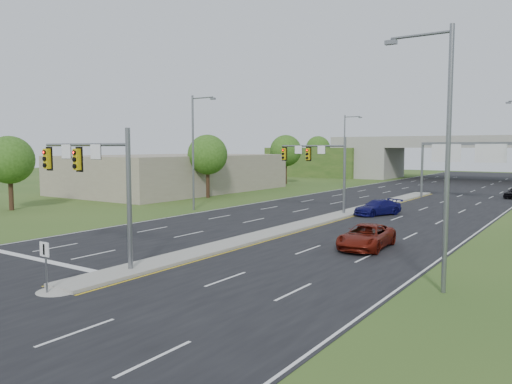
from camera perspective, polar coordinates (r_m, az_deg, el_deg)
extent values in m
plane|color=#2E4F1C|center=(25.39, -14.12, -8.86)|extent=(240.00, 240.00, 0.00)
cube|color=black|center=(54.88, 14.29, -1.37)|extent=(24.00, 160.00, 0.02)
cube|color=gray|center=(43.85, 8.93, -2.76)|extent=(2.00, 54.00, 0.16)
cone|color=gray|center=(23.00, -21.70, -10.28)|extent=(2.00, 2.00, 0.16)
cube|color=gold|center=(44.36, 7.59, -2.75)|extent=(0.12, 54.00, 0.01)
cube|color=gold|center=(43.39, 10.31, -2.96)|extent=(0.12, 54.00, 0.01)
cube|color=silver|center=(59.89, 3.62, -0.68)|extent=(0.12, 160.00, 0.01)
cube|color=silver|center=(52.10, 26.59, -2.08)|extent=(0.12, 160.00, 0.01)
cube|color=silver|center=(29.92, -23.96, -6.97)|extent=(10.50, 0.50, 0.01)
cylinder|color=slate|center=(24.79, -14.30, -0.98)|extent=(0.24, 0.24, 7.00)
cylinder|color=slate|center=(27.17, -18.99, 5.13)|extent=(6.50, 0.16, 0.16)
cube|color=gold|center=(27.29, -19.78, 3.53)|extent=(0.35, 0.25, 1.10)
cube|color=gold|center=(29.43, -22.77, 3.53)|extent=(0.35, 0.25, 1.10)
cube|color=black|center=(27.38, -19.54, 3.54)|extent=(0.55, 0.04, 1.30)
cube|color=black|center=(29.51, -22.54, 3.54)|extent=(0.55, 0.04, 1.30)
sphere|color=#FF0C05|center=(27.21, -20.02, 4.26)|extent=(0.20, 0.20, 0.20)
sphere|color=#FF0C05|center=(29.36, -23.00, 4.20)|extent=(0.20, 0.20, 0.20)
cube|color=white|center=(28.27, -20.88, 4.35)|extent=(0.75, 0.04, 0.75)
cube|color=white|center=(26.34, -17.87, 4.41)|extent=(0.75, 0.04, 0.75)
cylinder|color=slate|center=(45.33, 10.07, 1.80)|extent=(0.24, 0.24, 7.00)
cylinder|color=slate|center=(46.68, 6.47, 5.25)|extent=(6.50, 0.16, 0.16)
cube|color=gold|center=(46.62, 5.96, 4.34)|extent=(0.35, 0.25, 1.10)
cube|color=gold|center=(47.90, 3.21, 4.38)|extent=(0.35, 0.25, 1.10)
cube|color=black|center=(46.74, 6.04, 4.34)|extent=(0.55, 0.04, 1.30)
cube|color=black|center=(48.02, 3.30, 4.38)|extent=(0.55, 0.04, 1.30)
sphere|color=#FF0C05|center=(46.50, 5.89, 4.77)|extent=(0.20, 0.20, 0.20)
sphere|color=#FF0C05|center=(47.79, 3.13, 4.80)|extent=(0.20, 0.20, 0.20)
cube|color=white|center=(47.28, 4.87, 4.84)|extent=(0.75, 0.04, 0.75)
cube|color=white|center=(46.15, 7.48, 4.81)|extent=(0.75, 0.04, 0.75)
cylinder|color=slate|center=(22.49, -22.85, -8.04)|extent=(0.08, 0.08, 2.20)
cube|color=white|center=(22.30, -23.03, -6.05)|extent=(0.60, 0.04, 0.60)
cube|color=black|center=(22.28, -23.10, -6.06)|extent=(0.10, 0.02, 0.45)
cylinder|color=slate|center=(63.77, 18.44, 2.37)|extent=(0.28, 0.28, 6.60)
cube|color=slate|center=(62.41, 23.54, 5.10)|extent=(11.50, 0.35, 0.35)
cube|color=#0C5A27|center=(62.81, 20.91, 4.18)|extent=(3.20, 0.08, 2.00)
cube|color=#0C5A27|center=(61.88, 25.25, 4.02)|extent=(3.20, 0.08, 2.00)
cube|color=silver|center=(62.76, 20.90, 4.18)|extent=(3.30, 0.03, 2.10)
cube|color=silver|center=(61.83, 25.24, 4.02)|extent=(3.30, 0.03, 2.10)
cube|color=gray|center=(102.69, 13.98, 3.26)|extent=(6.00, 12.00, 6.00)
cube|color=#2E4F1C|center=(107.87, 7.47, 3.45)|extent=(20.00, 14.00, 6.00)
cube|color=gray|center=(98.08, 23.41, 5.01)|extent=(50.00, 12.00, 1.20)
cube|color=gray|center=(92.40, 22.76, 5.71)|extent=(50.00, 0.40, 0.90)
cube|color=gray|center=(103.79, 24.04, 5.55)|extent=(50.00, 0.40, 0.90)
cylinder|color=slate|center=(48.39, -7.21, 4.41)|extent=(0.20, 0.20, 11.00)
cylinder|color=slate|center=(47.80, -6.13, 10.66)|extent=(2.50, 0.12, 0.12)
cube|color=slate|center=(46.99, -4.95, 10.58)|extent=(0.50, 0.25, 0.18)
cylinder|color=slate|center=(78.16, 10.06, 4.63)|extent=(0.20, 0.20, 11.00)
cylinder|color=slate|center=(77.79, 10.97, 8.44)|extent=(2.50, 0.12, 0.12)
cube|color=slate|center=(77.30, 11.83, 8.34)|extent=(0.50, 0.25, 0.18)
cylinder|color=slate|center=(21.90, 21.06, 3.30)|extent=(0.20, 0.20, 11.00)
cylinder|color=slate|center=(22.69, 18.29, 16.66)|extent=(2.50, 0.12, 0.12)
cube|color=slate|center=(23.03, 15.17, 16.18)|extent=(0.50, 0.25, 0.18)
cube|color=slate|center=(56.99, 26.89, 9.09)|extent=(0.50, 0.25, 0.18)
cylinder|color=#382316|center=(60.35, -5.53, 1.24)|extent=(0.44, 0.44, 4.00)
sphere|color=#274C14|center=(60.22, -5.55, 4.27)|extent=(4.80, 4.80, 4.80)
cylinder|color=#382316|center=(83.10, 3.40, 2.39)|extent=(0.44, 0.44, 4.25)
sphere|color=#274C14|center=(83.01, 3.41, 4.74)|extent=(5.20, 5.20, 5.20)
cylinder|color=#382316|center=(53.58, -26.21, 0.11)|extent=(0.44, 0.44, 3.75)
sphere|color=#274C14|center=(53.43, -26.34, 3.31)|extent=(4.60, 4.60, 4.60)
cylinder|color=#382316|center=(123.99, 7.08, 3.32)|extent=(0.44, 0.44, 4.50)
sphere|color=#274C14|center=(123.94, 7.10, 4.98)|extent=(6.00, 6.00, 6.00)
cylinder|color=#382316|center=(118.28, 13.13, 3.08)|extent=(0.44, 0.44, 4.25)
sphere|color=#274C14|center=(118.22, 13.17, 4.72)|extent=(5.60, 5.60, 5.60)
cube|color=gray|center=(70.69, -9.18, 2.16)|extent=(18.00, 30.00, 5.00)
imported|color=#631309|center=(30.69, 12.49, -4.99)|extent=(2.70, 5.32, 1.44)
imported|color=#0D0C4B|center=(45.94, 13.72, -1.72)|extent=(3.71, 5.14, 1.38)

